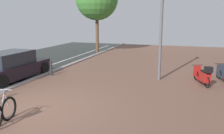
% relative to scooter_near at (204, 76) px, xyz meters
% --- Properties ---
extents(ground, '(21.00, 40.00, 0.13)m').
position_rel_scooter_near_xyz_m(ground, '(-3.95, -4.85, -0.45)').
color(ground, black).
extents(scooter_near, '(0.84, 1.74, 0.94)m').
position_rel_scooter_near_xyz_m(scooter_near, '(0.00, 0.00, 0.00)').
color(scooter_near, black).
rests_on(scooter_near, ground).
extents(parked_car_near, '(1.78, 4.03, 1.37)m').
position_rel_scooter_near_xyz_m(parked_car_near, '(-8.77, -1.91, 0.22)').
color(parked_car_near, black).
rests_on(parked_car_near, ground).
extents(lamp_post, '(0.20, 0.52, 5.31)m').
position_rel_scooter_near_xyz_m(lamp_post, '(-1.98, 0.30, 2.54)').
color(lamp_post, slate).
rests_on(lamp_post, ground).
extents(bollard_far, '(0.12, 0.12, 0.75)m').
position_rel_scooter_near_xyz_m(bollard_far, '(-7.42, -0.56, -0.05)').
color(bollard_far, '#38383D').
rests_on(bollard_far, ground).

